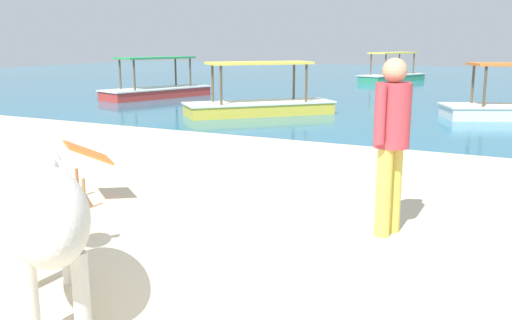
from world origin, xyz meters
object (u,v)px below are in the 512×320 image
at_px(person_standing, 392,133).
at_px(boat_red, 157,89).
at_px(cow, 46,212).
at_px(boat_green, 392,75).
at_px(deck_chair_far, 74,170).
at_px(boat_yellow, 259,103).

height_order(person_standing, boat_red, person_standing).
bearing_deg(person_standing, boat_red, -28.43).
xyz_separation_m(person_standing, boat_red, (-9.79, 9.65, -0.70)).
bearing_deg(boat_red, cow, -128.84).
distance_m(boat_green, boat_red, 11.86).
relative_size(deck_chair_far, boat_green, 0.24).
bearing_deg(boat_yellow, boat_green, 43.30).
bearing_deg(boat_green, deck_chair_far, 25.32).
height_order(deck_chair_far, boat_red, boat_red).
height_order(boat_green, boat_yellow, same).
bearing_deg(deck_chair_far, boat_green, -137.49).
bearing_deg(boat_green, cow, 29.03).
xyz_separation_m(person_standing, boat_green, (-4.79, 20.41, -0.70)).
bearing_deg(boat_red, deck_chair_far, -130.26).
height_order(deck_chair_far, boat_green, boat_green).
bearing_deg(boat_red, person_standing, -117.25).
relative_size(boat_green, boat_red, 1.00).
bearing_deg(cow, boat_red, -16.50).
relative_size(person_standing, boat_yellow, 0.47).
xyz_separation_m(cow, boat_red, (-8.12, 12.13, -0.42)).
distance_m(deck_chair_far, boat_red, 12.12).
xyz_separation_m(boat_green, boat_yellow, (-0.19, -13.05, 0.00)).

